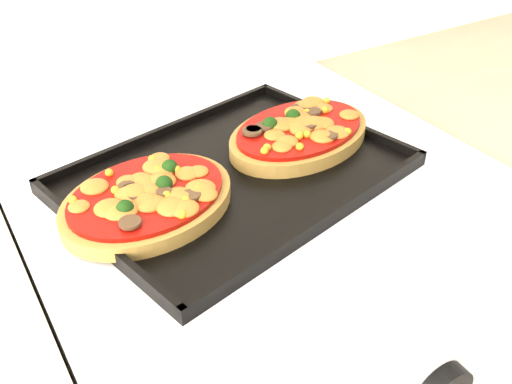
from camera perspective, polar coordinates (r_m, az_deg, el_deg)
control_panel at (r=0.61m, az=17.19°, el=-16.96°), size 0.60×0.02×0.09m
baking_tray at (r=0.73m, az=-2.07°, el=2.03°), size 0.46×0.38×0.02m
pizza_left at (r=0.67m, az=-10.81°, el=-0.55°), size 0.25×0.21×0.03m
pizza_right at (r=0.79m, az=4.37°, el=6.03°), size 0.25×0.19×0.03m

